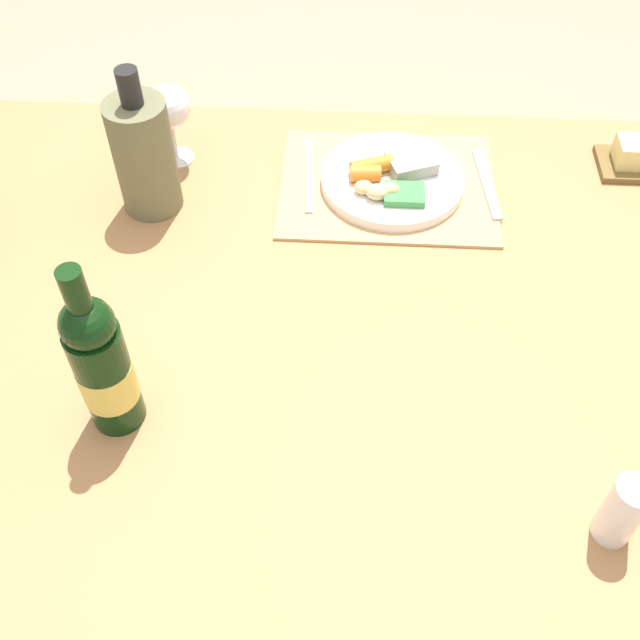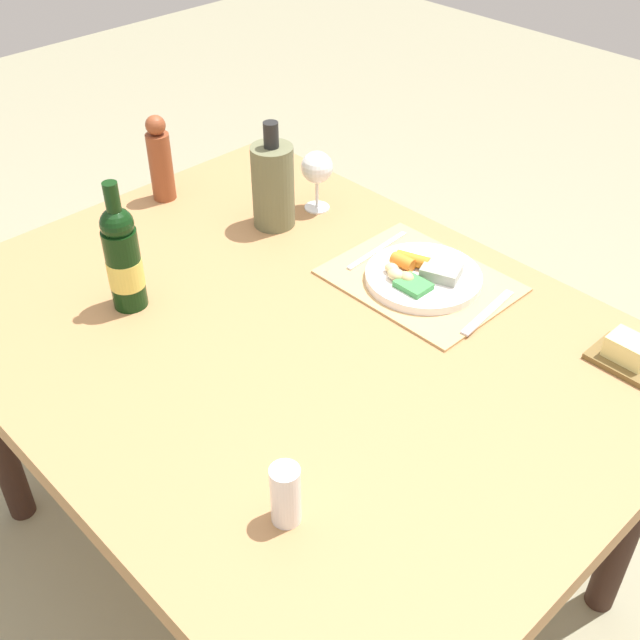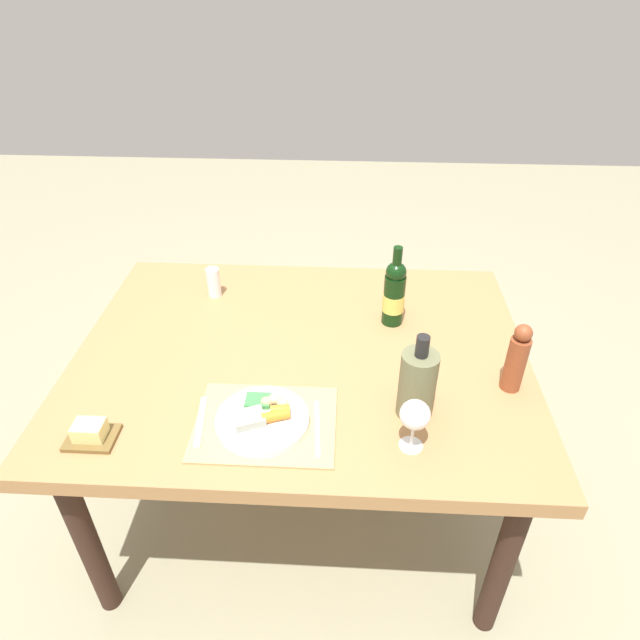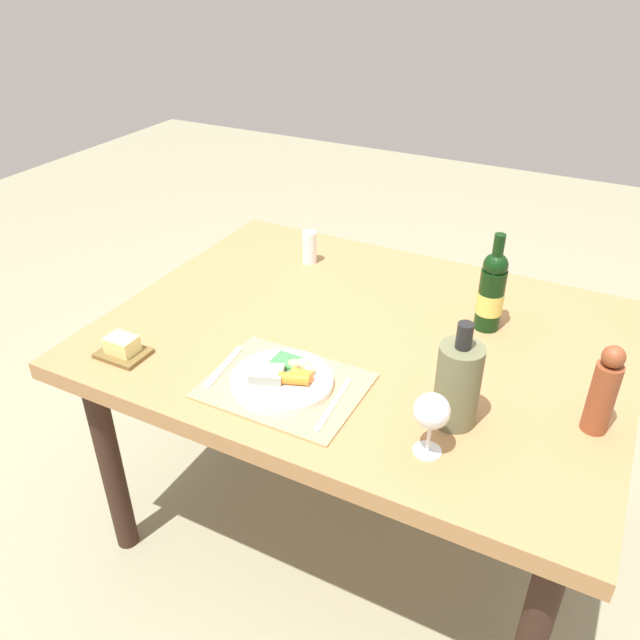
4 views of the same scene
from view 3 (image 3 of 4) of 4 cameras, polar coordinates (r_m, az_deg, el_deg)
ground_plane at (r=2.31m, az=-1.57°, el=-17.97°), size 8.00×8.00×0.00m
dining_table at (r=1.82m, az=-1.91°, el=-5.19°), size 1.44×1.10×0.75m
placemat at (r=1.53m, az=-5.69°, el=-10.62°), size 0.38×0.30×0.01m
dinner_plate at (r=1.52m, az=-5.97°, el=-10.08°), size 0.26×0.26×0.05m
fork at (r=1.56m, az=-12.30°, el=-10.25°), size 0.04×0.19×0.00m
knife at (r=1.51m, az=-0.28°, el=-11.16°), size 0.03×0.21×0.00m
pepper_mill at (r=1.66m, az=19.75°, el=-3.84°), size 0.06×0.06×0.22m
salt_shaker at (r=2.05m, az=-10.99°, el=3.86°), size 0.05×0.05×0.11m
wine_bottle at (r=1.85m, az=7.72°, el=2.77°), size 0.07×0.07×0.29m
butter_dish at (r=1.59m, az=-22.73°, el=-10.81°), size 0.13×0.10×0.06m
cooler_bottle at (r=1.51m, az=10.08°, el=-6.51°), size 0.10×0.10×0.26m
wine_glass at (r=1.42m, az=9.83°, el=-9.79°), size 0.08×0.08×0.15m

